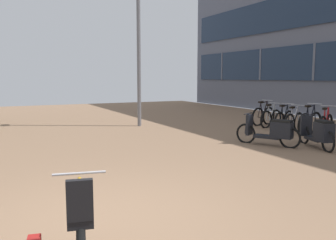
{
  "coord_description": "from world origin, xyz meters",
  "views": [
    {
      "loc": [
        -1.18,
        -4.29,
        1.82
      ],
      "look_at": [
        2.1,
        2.36,
        0.92
      ],
      "focal_mm": 37.83,
      "sensor_mm": 36.0,
      "label": 1
    }
  ],
  "objects_px": {
    "bicycle_rack_02": "(294,122)",
    "scooter_near": "(272,131)",
    "bicycle_rack_03": "(284,120)",
    "bicycle_rack_05": "(263,116)",
    "lamp_post": "(139,31)",
    "bicycle_rack_01": "(310,123)",
    "scooter_mid": "(319,133)",
    "bicycle_rack_00": "(326,126)",
    "bicycle_rack_04": "(271,118)"
  },
  "relations": [
    {
      "from": "bicycle_rack_01",
      "to": "lamp_post",
      "type": "bearing_deg",
      "value": 134.41
    },
    {
      "from": "scooter_near",
      "to": "bicycle_rack_03",
      "type": "bearing_deg",
      "value": 40.44
    },
    {
      "from": "bicycle_rack_04",
      "to": "scooter_mid",
      "type": "bearing_deg",
      "value": -115.05
    },
    {
      "from": "bicycle_rack_01",
      "to": "bicycle_rack_04",
      "type": "distance_m",
      "value": 1.81
    },
    {
      "from": "scooter_near",
      "to": "scooter_mid",
      "type": "bearing_deg",
      "value": -44.1
    },
    {
      "from": "bicycle_rack_00",
      "to": "scooter_mid",
      "type": "xyz_separation_m",
      "value": [
        -1.62,
        -1.13,
        0.06
      ]
    },
    {
      "from": "bicycle_rack_00",
      "to": "bicycle_rack_02",
      "type": "relative_size",
      "value": 1.02
    },
    {
      "from": "bicycle_rack_03",
      "to": "bicycle_rack_05",
      "type": "xyz_separation_m",
      "value": [
        0.12,
        1.21,
        0.02
      ]
    },
    {
      "from": "bicycle_rack_02",
      "to": "lamp_post",
      "type": "bearing_deg",
      "value": 138.31
    },
    {
      "from": "scooter_near",
      "to": "lamp_post",
      "type": "xyz_separation_m",
      "value": [
        -1.73,
        5.2,
        3.1
      ]
    },
    {
      "from": "bicycle_rack_04",
      "to": "scooter_mid",
      "type": "distance_m",
      "value": 3.91
    },
    {
      "from": "bicycle_rack_01",
      "to": "bicycle_rack_04",
      "type": "xyz_separation_m",
      "value": [
        0.03,
        1.81,
        -0.03
      ]
    },
    {
      "from": "bicycle_rack_03",
      "to": "scooter_near",
      "type": "height_order",
      "value": "bicycle_rack_03"
    },
    {
      "from": "bicycle_rack_01",
      "to": "bicycle_rack_05",
      "type": "distance_m",
      "value": 2.42
    },
    {
      "from": "bicycle_rack_01",
      "to": "bicycle_rack_02",
      "type": "height_order",
      "value": "bicycle_rack_01"
    },
    {
      "from": "bicycle_rack_00",
      "to": "scooter_mid",
      "type": "relative_size",
      "value": 0.78
    },
    {
      "from": "bicycle_rack_04",
      "to": "scooter_near",
      "type": "xyz_separation_m",
      "value": [
        -2.47,
        -2.75,
        0.07
      ]
    },
    {
      "from": "bicycle_rack_04",
      "to": "scooter_mid",
      "type": "height_order",
      "value": "bicycle_rack_04"
    },
    {
      "from": "scooter_near",
      "to": "bicycle_rack_00",
      "type": "bearing_deg",
      "value": 7.88
    },
    {
      "from": "bicycle_rack_00",
      "to": "scooter_near",
      "type": "bearing_deg",
      "value": -172.12
    },
    {
      "from": "bicycle_rack_01",
      "to": "scooter_near",
      "type": "bearing_deg",
      "value": -158.93
    },
    {
      "from": "bicycle_rack_02",
      "to": "scooter_near",
      "type": "relative_size",
      "value": 0.78
    },
    {
      "from": "scooter_near",
      "to": "scooter_mid",
      "type": "distance_m",
      "value": 1.14
    },
    {
      "from": "bicycle_rack_03",
      "to": "scooter_near",
      "type": "xyz_separation_m",
      "value": [
        -2.52,
        -2.15,
        0.07
      ]
    },
    {
      "from": "bicycle_rack_05",
      "to": "scooter_mid",
      "type": "height_order",
      "value": "bicycle_rack_05"
    },
    {
      "from": "scooter_mid",
      "to": "lamp_post",
      "type": "xyz_separation_m",
      "value": [
        -2.54,
        5.99,
        3.09
      ]
    },
    {
      "from": "bicycle_rack_03",
      "to": "bicycle_rack_05",
      "type": "relative_size",
      "value": 0.95
    },
    {
      "from": "bicycle_rack_01",
      "to": "scooter_mid",
      "type": "bearing_deg",
      "value": -133.22
    },
    {
      "from": "scooter_near",
      "to": "scooter_mid",
      "type": "xyz_separation_m",
      "value": [
        0.82,
        -0.79,
        0.01
      ]
    },
    {
      "from": "bicycle_rack_01",
      "to": "bicycle_rack_05",
      "type": "bearing_deg",
      "value": 85.29
    },
    {
      "from": "bicycle_rack_02",
      "to": "lamp_post",
      "type": "distance_m",
      "value": 6.34
    },
    {
      "from": "scooter_mid",
      "to": "bicycle_rack_00",
      "type": "bearing_deg",
      "value": 34.85
    },
    {
      "from": "bicycle_rack_00",
      "to": "bicycle_rack_04",
      "type": "bearing_deg",
      "value": 89.14
    },
    {
      "from": "bicycle_rack_01",
      "to": "lamp_post",
      "type": "distance_m",
      "value": 6.73
    },
    {
      "from": "scooter_near",
      "to": "bicycle_rack_04",
      "type": "bearing_deg",
      "value": 48.07
    },
    {
      "from": "bicycle_rack_05",
      "to": "lamp_post",
      "type": "distance_m",
      "value": 5.69
    },
    {
      "from": "bicycle_rack_02",
      "to": "bicycle_rack_04",
      "type": "xyz_separation_m",
      "value": [
        0.1,
        1.21,
        -0.0
      ]
    },
    {
      "from": "scooter_mid",
      "to": "bicycle_rack_05",
      "type": "bearing_deg",
      "value": 66.23
    },
    {
      "from": "bicycle_rack_03",
      "to": "bicycle_rack_04",
      "type": "xyz_separation_m",
      "value": [
        -0.05,
        0.6,
        -0.0
      ]
    },
    {
      "from": "bicycle_rack_03",
      "to": "scooter_near",
      "type": "relative_size",
      "value": 0.79
    },
    {
      "from": "bicycle_rack_02",
      "to": "scooter_mid",
      "type": "height_order",
      "value": "bicycle_rack_02"
    },
    {
      "from": "bicycle_rack_00",
      "to": "bicycle_rack_05",
      "type": "relative_size",
      "value": 0.96
    },
    {
      "from": "bicycle_rack_05",
      "to": "scooter_near",
      "type": "distance_m",
      "value": 4.27
    },
    {
      "from": "bicycle_rack_03",
      "to": "bicycle_rack_02",
      "type": "bearing_deg",
      "value": -103.54
    },
    {
      "from": "bicycle_rack_02",
      "to": "bicycle_rack_04",
      "type": "distance_m",
      "value": 1.21
    },
    {
      "from": "bicycle_rack_03",
      "to": "scooter_mid",
      "type": "distance_m",
      "value": 3.4
    },
    {
      "from": "bicycle_rack_01",
      "to": "scooter_mid",
      "type": "height_order",
      "value": "bicycle_rack_01"
    },
    {
      "from": "bicycle_rack_02",
      "to": "bicycle_rack_03",
      "type": "bearing_deg",
      "value": 76.46
    },
    {
      "from": "bicycle_rack_02",
      "to": "bicycle_rack_03",
      "type": "relative_size",
      "value": 0.99
    },
    {
      "from": "bicycle_rack_01",
      "to": "bicycle_rack_03",
      "type": "height_order",
      "value": "bicycle_rack_01"
    }
  ]
}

